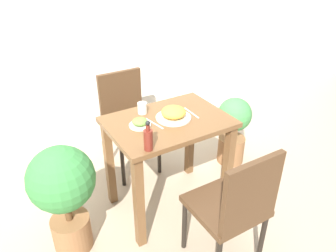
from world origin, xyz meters
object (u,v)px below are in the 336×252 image
at_px(food_plate, 173,113).
at_px(sauce_bottle, 148,139).
at_px(chair_far, 127,117).
at_px(potted_plant_left, 63,190).
at_px(chair_near, 235,205).
at_px(drink_cup, 142,108).
at_px(side_plate, 140,123).
at_px(potted_plant_right, 233,127).

height_order(food_plate, sauce_bottle, sauce_bottle).
xyz_separation_m(chair_far, potted_plant_left, (-0.76, -0.68, -0.01)).
relative_size(chair_far, food_plate, 3.57).
bearing_deg(food_plate, chair_far, 97.36).
bearing_deg(food_plate, potted_plant_left, -177.50).
xyz_separation_m(chair_near, food_plate, (0.00, 0.71, 0.30)).
bearing_deg(chair_far, drink_cup, -98.51).
bearing_deg(drink_cup, potted_plant_left, -162.22).
distance_m(side_plate, sauce_bottle, 0.30).
bearing_deg(sauce_bottle, chair_far, 74.23).
bearing_deg(chair_far, potted_plant_left, -137.99).
distance_m(side_plate, potted_plant_right, 1.14).
height_order(chair_near, food_plate, chair_near).
bearing_deg(chair_near, sauce_bottle, -52.44).
distance_m(chair_far, potted_plant_left, 1.02).
xyz_separation_m(side_plate, potted_plant_left, (-0.59, -0.06, -0.29)).
height_order(chair_far, sauce_bottle, sauce_bottle).
xyz_separation_m(food_plate, drink_cup, (-0.15, 0.18, 0.00)).
xyz_separation_m(side_plate, potted_plant_right, (1.04, 0.17, -0.43)).
bearing_deg(potted_plant_left, food_plate, 2.50).
xyz_separation_m(drink_cup, potted_plant_right, (0.94, 0.01, -0.45)).
bearing_deg(potted_plant_left, sauce_bottle, -24.58).
bearing_deg(potted_plant_left, potted_plant_right, 8.07).
bearing_deg(drink_cup, sauce_bottle, -112.71).
height_order(food_plate, drink_cup, food_plate).
bearing_deg(chair_near, potted_plant_left, -38.59).
bearing_deg(chair_near, drink_cup, -80.39).
bearing_deg(food_plate, side_plate, 175.67).
xyz_separation_m(potted_plant_left, potted_plant_right, (1.62, 0.23, -0.14)).
xyz_separation_m(sauce_bottle, potted_plant_right, (1.12, 0.46, -0.48)).
relative_size(drink_cup, sauce_bottle, 0.42).
distance_m(chair_near, potted_plant_left, 1.07).
distance_m(food_plate, potted_plant_right, 0.92).
distance_m(sauce_bottle, potted_plant_left, 0.65).
bearing_deg(chair_near, chair_far, -86.54).
bearing_deg(potted_plant_right, drink_cup, -179.42).
bearing_deg(chair_near, potted_plant_right, -131.07).
distance_m(chair_near, side_plate, 0.82).
height_order(chair_far, potted_plant_left, chair_far).
xyz_separation_m(drink_cup, sauce_bottle, (-0.19, -0.45, 0.04)).
relative_size(side_plate, sauce_bottle, 0.76).
bearing_deg(chair_far, food_plate, -82.64).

